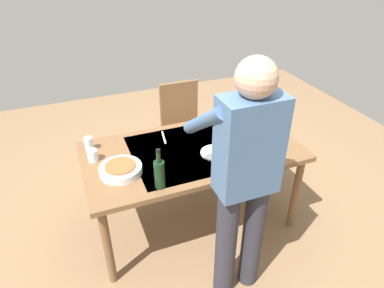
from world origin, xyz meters
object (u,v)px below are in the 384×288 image
Objects in this scene: serving_bowl_pasta at (121,169)px; dinner_plate_near at (215,153)px; person_server at (244,176)px; water_cup_near_left at (89,144)px; wine_glass_left at (264,112)px; water_cup_far_left at (263,134)px; water_cup_far_right at (274,128)px; chair_near at (182,121)px; side_bowl_salad at (230,129)px; wine_glass_right at (238,110)px; wine_bottle at (160,173)px; dining_table at (192,157)px; water_cup_near_right at (93,156)px.

serving_bowl_pasta is 0.73m from dinner_plate_near.
person_server is 1.29m from water_cup_near_left.
dinner_plate_near is at bearing 26.63° from wine_glass_left.
water_cup_far_right reaches higher than water_cup_far_left.
chair_near is 8.87× the size of water_cup_far_right.
dinner_plate_near is at bearing 45.45° from side_bowl_salad.
wine_glass_right reaches higher than water_cup_near_left.
wine_glass_right reaches higher than water_cup_far_right.
chair_near is 3.07× the size of wine_bottle.
wine_bottle is 1.01m from water_cup_far_left.
dinner_plate_near is at bearing 85.49° from chair_near.
water_cup_far_right is at bearing 83.96° from wine_glass_left.
water_cup_near_left reaches higher than side_bowl_salad.
wine_glass_right is (0.19, -0.12, 0.00)m from wine_glass_left.
dining_table is 18.34× the size of water_cup_near_right.
serving_bowl_pasta is (1.33, 0.29, -0.07)m from wine_glass_left.
dining_table is 0.43m from side_bowl_salad.
side_bowl_salad is at bearing 172.31° from water_cup_near_left.
side_bowl_salad is (-0.97, -0.23, 0.00)m from serving_bowl_pasta.
wine_glass_left is 1.39× the size of water_cup_near_left.
wine_glass_left reaches higher than water_cup_near_right.
person_server is 0.56m from wine_bottle.
water_cup_far_left is 0.46m from dinner_plate_near.
wine_bottle is (0.42, -0.36, -0.12)m from person_server.
wine_glass_left reaches higher than water_cup_near_left.
wine_bottle is 1.14m from water_cup_far_right.
water_cup_far_left is (-0.04, 0.37, -0.06)m from wine_glass_right.
wine_glass_left is at bearing -96.04° from water_cup_far_right.
water_cup_far_right reaches higher than serving_bowl_pasta.
dining_table is at bearing -85.74° from person_server.
wine_bottle is 0.34m from serving_bowl_pasta.
dinner_plate_near reaches higher than dining_table.
person_server reaches higher than wine_glass_right.
water_cup_far_right is 0.45× the size of dinner_plate_near.
chair_near is 1.25m from serving_bowl_pasta.
water_cup_near_left is (0.80, -1.00, -0.17)m from person_server.
wine_glass_right is 1.39× the size of water_cup_near_left.
water_cup_far_left reaches higher than serving_bowl_pasta.
water_cup_near_right is at bearing -54.76° from serving_bowl_pasta.
wine_glass_right is 1.47× the size of water_cup_far_right.
wine_glass_left is (-0.53, 0.64, 0.31)m from chair_near.
dining_table is 0.20m from dinner_plate_near.
wine_glass_right is 0.38m from water_cup_far_left.
chair_near is 0.69m from wine_glass_right.
water_cup_near_right is at bearing 8.01° from wine_glass_right.
wine_bottle reaches higher than chair_near.
dining_table is 19.41× the size of water_cup_far_left.
person_server is 0.87m from water_cup_far_left.
serving_bowl_pasta is at bearing 19.79° from wine_glass_right.
water_cup_far_right is 1.31m from serving_bowl_pasta.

